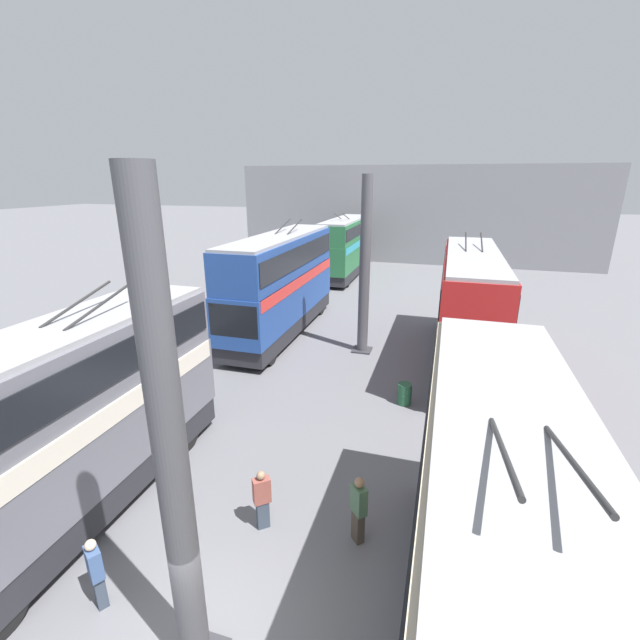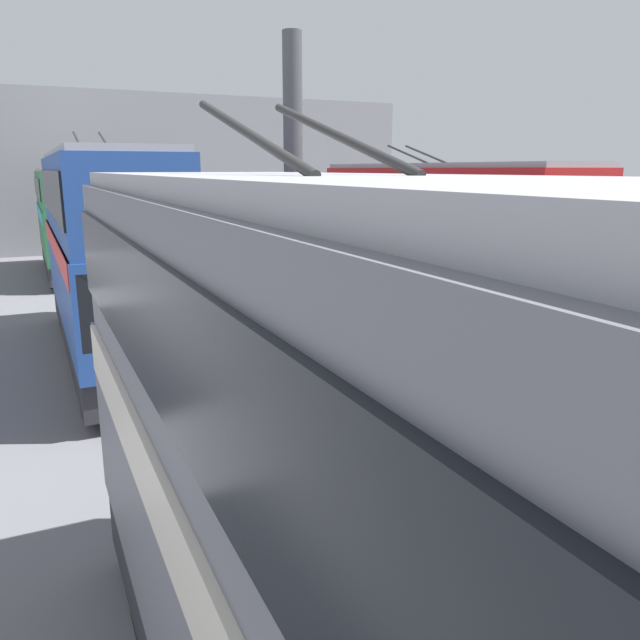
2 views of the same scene
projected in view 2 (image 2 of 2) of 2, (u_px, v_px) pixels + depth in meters
name	position (u px, v px, depth m)	size (l,w,h in m)	color
depot_back_wall	(140.00, 173.00, 38.68)	(0.50, 36.00, 9.61)	gray
support_column_far	(294.00, 203.00, 17.08)	(0.93, 0.93, 8.52)	#4C4C51
bus_left_far	(438.00, 238.00, 19.34)	(11.07, 2.54, 5.83)	black
bus_right_near	(364.00, 510.00, 4.12)	(9.20, 2.54, 5.62)	black
bus_right_mid	(106.00, 243.00, 16.48)	(11.25, 2.54, 6.10)	black
bus_right_far	(68.00, 215.00, 29.89)	(10.28, 2.54, 5.68)	black
oil_drum	(476.00, 369.00, 14.76)	(0.57, 0.57, 0.84)	#235638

